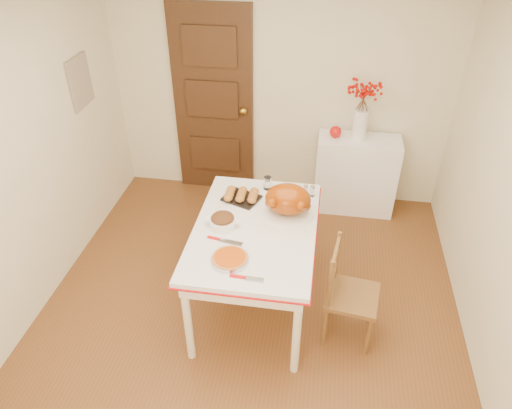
% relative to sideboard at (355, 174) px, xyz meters
% --- Properties ---
extents(floor, '(3.50, 4.00, 0.00)m').
position_rel_sideboard_xyz_m(floor, '(-0.86, -1.78, -0.42)').
color(floor, brown).
rests_on(floor, ground).
extents(wall_back, '(3.50, 0.00, 2.50)m').
position_rel_sideboard_xyz_m(wall_back, '(-0.86, 0.22, 0.83)').
color(wall_back, beige).
rests_on(wall_back, ground).
extents(wall_left, '(0.00, 4.00, 2.50)m').
position_rel_sideboard_xyz_m(wall_left, '(-2.61, -1.78, 0.83)').
color(wall_left, beige).
rests_on(wall_left, ground).
extents(door_back, '(0.85, 0.06, 2.06)m').
position_rel_sideboard_xyz_m(door_back, '(-1.56, 0.19, 0.61)').
color(door_back, '#341E14').
rests_on(door_back, ground).
extents(photo_board, '(0.03, 0.35, 0.45)m').
position_rel_sideboard_xyz_m(photo_board, '(-2.59, -0.58, 1.08)').
color(photo_board, tan).
rests_on(photo_board, ground).
extents(sideboard, '(0.84, 0.37, 0.84)m').
position_rel_sideboard_xyz_m(sideboard, '(0.00, 0.00, 0.00)').
color(sideboard, white).
rests_on(sideboard, floor).
extents(kitchen_table, '(0.95, 1.38, 0.83)m').
position_rel_sideboard_xyz_m(kitchen_table, '(-0.83, -1.59, -0.00)').
color(kitchen_table, white).
rests_on(kitchen_table, floor).
extents(chair_oak, '(0.43, 0.43, 0.87)m').
position_rel_sideboard_xyz_m(chair_oak, '(-0.05, -1.79, 0.02)').
color(chair_oak, olive).
rests_on(chair_oak, floor).
extents(berry_vase, '(0.33, 0.33, 0.65)m').
position_rel_sideboard_xyz_m(berry_vase, '(-0.03, 0.00, 0.74)').
color(berry_vase, white).
rests_on(berry_vase, sideboard).
extents(apple, '(0.12, 0.12, 0.12)m').
position_rel_sideboard_xyz_m(apple, '(-0.26, 0.00, 0.48)').
color(apple, red).
rests_on(apple, sideboard).
extents(turkey_platter, '(0.50, 0.44, 0.26)m').
position_rel_sideboard_xyz_m(turkey_platter, '(-0.60, -1.39, 0.54)').
color(turkey_platter, '#8D3B06').
rests_on(turkey_platter, kitchen_table).
extents(pumpkin_pie, '(0.30, 0.30, 0.05)m').
position_rel_sideboard_xyz_m(pumpkin_pie, '(-0.94, -2.00, 0.44)').
color(pumpkin_pie, '#B44207').
rests_on(pumpkin_pie, kitchen_table).
extents(stuffing_dish, '(0.31, 0.28, 0.10)m').
position_rel_sideboard_xyz_m(stuffing_dish, '(-1.07, -1.61, 0.46)').
color(stuffing_dish, '#572E12').
rests_on(stuffing_dish, kitchen_table).
extents(rolls_tray, '(0.34, 0.31, 0.07)m').
position_rel_sideboard_xyz_m(rolls_tray, '(-1.00, -1.23, 0.45)').
color(rolls_tray, '#AB691C').
rests_on(rolls_tray, kitchen_table).
extents(pie_server, '(0.24, 0.08, 0.01)m').
position_rel_sideboard_xyz_m(pie_server, '(-0.79, -2.15, 0.42)').
color(pie_server, silver).
rests_on(pie_server, kitchen_table).
extents(carving_knife, '(0.28, 0.11, 0.01)m').
position_rel_sideboard_xyz_m(carving_knife, '(-1.02, -1.79, 0.42)').
color(carving_knife, silver).
rests_on(carving_knife, kitchen_table).
extents(drinking_glass, '(0.08, 0.08, 0.12)m').
position_rel_sideboard_xyz_m(drinking_glass, '(-0.81, -1.04, 0.47)').
color(drinking_glass, white).
rests_on(drinking_glass, kitchen_table).
extents(shaker_pair, '(0.10, 0.06, 0.09)m').
position_rel_sideboard_xyz_m(shaker_pair, '(-0.45, -1.09, 0.46)').
color(shaker_pair, white).
rests_on(shaker_pair, kitchen_table).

